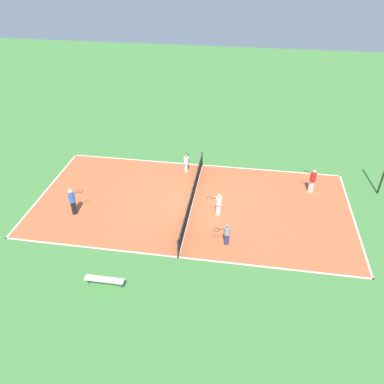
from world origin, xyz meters
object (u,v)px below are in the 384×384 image
at_px(player_far_white, 219,203).
at_px(player_coach_red, 313,179).
at_px(bench, 104,280).
at_px(player_near_blue, 72,200).
at_px(player_baseline_gray, 227,233).
at_px(tennis_ball_midcourt, 117,186).
at_px(tennis_net, 192,196).
at_px(player_near_white, 186,162).
at_px(tennis_ball_far_baseline, 67,219).

bearing_deg(player_far_white, player_coach_red, -144.18).
bearing_deg(bench, player_near_blue, 125.99).
distance_m(player_baseline_gray, tennis_ball_midcourt, 8.96).
relative_size(player_far_white, player_near_blue, 0.84).
bearing_deg(tennis_net, player_baseline_gray, 35.55).
height_order(player_near_white, tennis_ball_midcourt, player_near_white).
bearing_deg(player_near_blue, bench, -106.21).
distance_m(player_near_white, tennis_ball_midcourt, 5.09).
height_order(player_coach_red, tennis_ball_midcourt, player_coach_red).
height_order(player_coach_red, tennis_ball_far_baseline, player_coach_red).
relative_size(player_baseline_gray, tennis_ball_far_baseline, 20.25).
relative_size(player_baseline_gray, player_near_white, 1.02).
xyz_separation_m(tennis_net, player_baseline_gray, (3.37, 2.41, 0.22)).
relative_size(player_coach_red, player_near_blue, 0.96).
height_order(tennis_ball_far_baseline, tennis_ball_midcourt, same).
bearing_deg(player_near_blue, tennis_ball_far_baseline, -160.26).
height_order(bench, player_coach_red, player_coach_red).
relative_size(bench, tennis_ball_far_baseline, 28.39).
bearing_deg(tennis_ball_far_baseline, tennis_net, 111.21).
xyz_separation_m(bench, player_baseline_gray, (-3.84, 5.54, 0.40)).
bearing_deg(tennis_ball_midcourt, player_baseline_gray, 59.52).
xyz_separation_m(player_near_blue, tennis_ball_midcourt, (-3.24, 1.57, -0.99)).
distance_m(tennis_net, player_coach_red, 7.86).
xyz_separation_m(bench, tennis_ball_far_baseline, (-4.47, -3.93, -0.34)).
bearing_deg(player_near_white, player_near_blue, 132.54).
xyz_separation_m(bench, player_near_blue, (-5.12, -3.72, 0.66)).
xyz_separation_m(player_near_blue, tennis_ball_far_baseline, (0.65, -0.21, -0.99)).
bearing_deg(player_far_white, player_baseline_gray, 111.04).
bearing_deg(tennis_net, bench, -23.46).
bearing_deg(player_near_blue, player_far_white, -44.11).
relative_size(tennis_net, player_near_blue, 5.35).
bearing_deg(player_near_white, player_coach_red, -101.73).
relative_size(player_coach_red, player_baseline_gray, 1.24).
bearing_deg(tennis_ball_far_baseline, player_near_white, 137.14).
xyz_separation_m(tennis_net, tennis_ball_midcourt, (-1.16, -5.28, -0.52)).
height_order(tennis_net, player_far_white, player_far_white).
height_order(player_baseline_gray, tennis_ball_far_baseline, player_baseline_gray).
xyz_separation_m(player_baseline_gray, player_near_white, (-7.17, -3.41, -0.02)).
bearing_deg(player_near_white, tennis_net, -167.90).
xyz_separation_m(player_coach_red, player_near_blue, (4.53, -14.31, 0.04)).
distance_m(player_baseline_gray, tennis_ball_far_baseline, 9.52).
bearing_deg(bench, player_near_white, 79.03).
relative_size(tennis_net, player_baseline_gray, 6.90).
height_order(player_baseline_gray, tennis_ball_midcourt, player_baseline_gray).
xyz_separation_m(player_far_white, player_baseline_gray, (2.51, 0.68, -0.07)).
distance_m(player_near_blue, tennis_ball_far_baseline, 1.21).
distance_m(tennis_ball_far_baseline, tennis_ball_midcourt, 4.28).
xyz_separation_m(player_baseline_gray, player_near_blue, (-1.29, -9.26, 0.26)).
relative_size(player_near_white, tennis_ball_far_baseline, 19.87).
xyz_separation_m(player_near_blue, player_near_white, (-5.88, 5.85, -0.27)).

